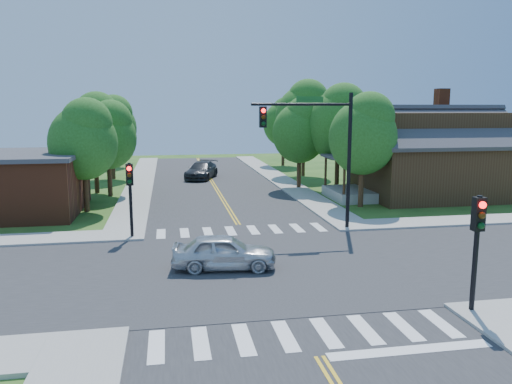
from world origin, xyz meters
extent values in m
plane|color=#285219|center=(0.00, 0.00, 0.00)|extent=(100.00, 100.00, 0.00)
cube|color=#2D2D30|center=(0.00, 0.00, 0.02)|extent=(10.00, 90.00, 0.04)
cube|color=#2D2D30|center=(0.00, 0.00, 0.03)|extent=(90.00, 10.00, 0.04)
cube|color=#2D2D30|center=(0.00, 0.00, 0.00)|extent=(10.20, 10.20, 0.06)
cube|color=#9E9B93|center=(6.10, 25.00, 0.07)|extent=(2.20, 40.00, 0.14)
cube|color=#9E9B93|center=(-6.10, 25.00, 0.07)|extent=(2.20, 40.00, 0.14)
cube|color=white|center=(-4.20, 6.20, 0.05)|extent=(0.45, 2.00, 0.01)
cube|color=white|center=(-3.00, 6.20, 0.05)|extent=(0.45, 2.00, 0.01)
cube|color=white|center=(-1.80, 6.20, 0.05)|extent=(0.45, 2.00, 0.01)
cube|color=white|center=(-0.60, 6.20, 0.05)|extent=(0.45, 2.00, 0.01)
cube|color=white|center=(0.60, 6.20, 0.05)|extent=(0.45, 2.00, 0.01)
cube|color=white|center=(1.80, 6.20, 0.05)|extent=(0.45, 2.00, 0.01)
cube|color=white|center=(3.00, 6.20, 0.05)|extent=(0.45, 2.00, 0.01)
cube|color=white|center=(4.20, 6.20, 0.05)|extent=(0.45, 2.00, 0.01)
cube|color=white|center=(-4.20, -6.20, 0.05)|extent=(0.45, 2.00, 0.01)
cube|color=white|center=(-3.00, -6.20, 0.05)|extent=(0.45, 2.00, 0.01)
cube|color=white|center=(-1.80, -6.20, 0.05)|extent=(0.45, 2.00, 0.01)
cube|color=white|center=(-0.60, -6.20, 0.05)|extent=(0.45, 2.00, 0.01)
cube|color=white|center=(0.60, -6.20, 0.05)|extent=(0.45, 2.00, 0.01)
cube|color=white|center=(1.80, -6.20, 0.05)|extent=(0.45, 2.00, 0.01)
cube|color=white|center=(3.00, -6.20, 0.05)|extent=(0.45, 2.00, 0.01)
cube|color=white|center=(4.20, -6.20, 0.05)|extent=(0.45, 2.00, 0.01)
cube|color=yellow|center=(-0.10, 26.25, 0.05)|extent=(0.10, 37.50, 0.01)
cube|color=yellow|center=(0.10, 26.25, 0.05)|extent=(0.10, 37.50, 0.01)
cube|color=white|center=(2.50, -7.60, 0.00)|extent=(4.60, 0.45, 0.09)
cylinder|color=black|center=(5.60, 5.60, 3.60)|extent=(0.20, 0.20, 7.20)
cylinder|color=black|center=(3.00, 5.60, 6.60)|extent=(5.20, 0.14, 0.14)
cube|color=#19591E|center=(3.40, 5.55, 6.85)|extent=(1.40, 0.04, 0.30)
cube|color=black|center=(1.00, 5.60, 5.98)|extent=(0.34, 0.28, 1.05)
sphere|color=#FF0C0C|center=(1.00, 5.43, 6.29)|extent=(0.22, 0.22, 0.22)
sphere|color=#3F2605|center=(1.00, 5.43, 5.97)|extent=(0.22, 0.22, 0.22)
sphere|color=#05330F|center=(1.00, 5.43, 5.65)|extent=(0.22, 0.22, 0.22)
cylinder|color=black|center=(5.60, -5.60, 1.90)|extent=(0.16, 0.16, 3.80)
cube|color=black|center=(5.60, -5.60, 3.23)|extent=(0.34, 0.28, 1.05)
sphere|color=#FF0C0C|center=(5.60, -5.77, 3.54)|extent=(0.22, 0.22, 0.22)
sphere|color=#3F2605|center=(5.60, -5.77, 3.22)|extent=(0.22, 0.22, 0.22)
sphere|color=#05330F|center=(5.60, -5.77, 2.90)|extent=(0.22, 0.22, 0.22)
cylinder|color=black|center=(-5.60, 5.60, 1.90)|extent=(0.16, 0.16, 3.80)
cube|color=black|center=(-5.60, 5.60, 3.23)|extent=(0.34, 0.28, 1.05)
sphere|color=#FF0C0C|center=(-5.60, 5.43, 3.54)|extent=(0.22, 0.22, 0.22)
sphere|color=#3F2605|center=(-5.60, 5.43, 3.22)|extent=(0.22, 0.22, 0.22)
sphere|color=#05330F|center=(-5.60, 5.43, 2.90)|extent=(0.22, 0.22, 0.22)
cube|color=#382313|center=(15.20, 14.20, 2.00)|extent=(10.00, 8.00, 4.00)
cube|color=#9E9B93|center=(8.90, 14.20, 0.35)|extent=(2.60, 4.50, 0.70)
cylinder|color=#382313|center=(7.80, 12.20, 1.60)|extent=(0.18, 0.18, 2.50)
cylinder|color=#382313|center=(7.80, 16.20, 1.60)|extent=(0.18, 0.18, 2.50)
cube|color=#38383D|center=(8.90, 14.20, 2.95)|extent=(2.80, 4.80, 0.18)
cube|color=brown|center=(17.70, 17.70, 3.55)|extent=(0.90, 0.90, 7.11)
cylinder|color=#382314|center=(8.65, 11.35, 1.39)|extent=(0.34, 0.34, 2.78)
ellipsoid|color=#245318|center=(8.65, 11.35, 4.54)|extent=(4.39, 4.17, 4.83)
sphere|color=#245318|center=(8.95, 11.15, 5.85)|extent=(3.22, 3.22, 3.22)
cylinder|color=#382314|center=(9.21, 17.71, 1.55)|extent=(0.34, 0.34, 3.10)
ellipsoid|color=#245318|center=(9.21, 17.71, 5.05)|extent=(4.89, 4.65, 5.38)
sphere|color=#245318|center=(9.51, 17.51, 6.52)|extent=(3.59, 3.59, 3.59)
cylinder|color=#382314|center=(8.92, 26.48, 1.69)|extent=(0.34, 0.34, 3.38)
ellipsoid|color=#245318|center=(8.92, 26.48, 5.51)|extent=(5.33, 5.07, 5.87)
sphere|color=#245318|center=(9.22, 26.28, 7.11)|extent=(3.91, 3.91, 3.91)
cylinder|color=#382314|center=(8.97, 35.13, 1.41)|extent=(0.34, 0.34, 2.83)
ellipsoid|color=#245318|center=(8.97, 35.13, 4.62)|extent=(4.47, 4.24, 4.91)
sphere|color=#245318|center=(9.27, 34.93, 5.95)|extent=(3.28, 3.28, 3.28)
cylinder|color=#382314|center=(-8.83, 12.90, 1.32)|extent=(0.34, 0.34, 2.63)
ellipsoid|color=#245318|center=(-8.83, 12.90, 4.29)|extent=(4.15, 3.95, 4.57)
sphere|color=#245318|center=(-8.53, 12.70, 5.54)|extent=(3.05, 3.05, 3.05)
cylinder|color=#382314|center=(-9.12, 19.90, 1.42)|extent=(0.34, 0.34, 2.84)
ellipsoid|color=#245318|center=(-9.12, 19.90, 4.64)|extent=(4.49, 4.26, 4.94)
sphere|color=#245318|center=(-8.82, 19.70, 5.98)|extent=(3.29, 3.29, 3.29)
cylinder|color=#382314|center=(-8.66, 27.53, 1.41)|extent=(0.34, 0.34, 2.83)
ellipsoid|color=#245318|center=(-8.66, 27.53, 4.61)|extent=(4.46, 4.24, 4.91)
sphere|color=#245318|center=(-8.36, 27.33, 5.95)|extent=(3.27, 3.27, 3.27)
cylinder|color=#382314|center=(-9.39, 37.39, 1.26)|extent=(0.34, 0.34, 2.52)
ellipsoid|color=#245318|center=(-9.39, 37.39, 4.11)|extent=(3.98, 3.78, 4.38)
sphere|color=#245318|center=(-9.09, 37.19, 5.31)|extent=(2.92, 2.92, 2.92)
cylinder|color=#382314|center=(6.55, 19.18, 1.36)|extent=(0.34, 0.34, 2.72)
ellipsoid|color=#245318|center=(6.55, 19.18, 4.44)|extent=(4.29, 4.08, 4.72)
sphere|color=#245318|center=(6.85, 18.98, 5.73)|extent=(3.15, 3.15, 3.15)
cylinder|color=#382314|center=(-7.98, 18.37, 1.30)|extent=(0.34, 0.34, 2.61)
ellipsoid|color=#245318|center=(-7.98, 18.37, 4.26)|extent=(4.12, 3.91, 4.53)
sphere|color=#245318|center=(-7.68, 18.17, 5.49)|extent=(3.02, 3.02, 3.02)
imported|color=silver|center=(-1.63, 0.08, 0.71)|extent=(2.73, 4.58, 1.42)
imported|color=#2A2C2F|center=(-0.75, 26.07, 0.76)|extent=(5.37, 6.55, 1.52)
camera|label=1|loc=(-3.74, -19.13, 6.46)|focal=35.00mm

